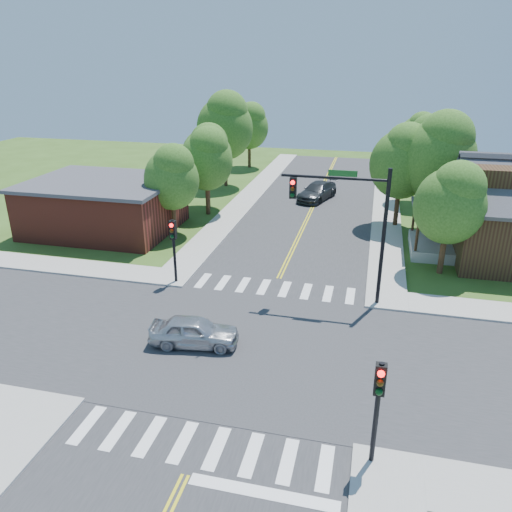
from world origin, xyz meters
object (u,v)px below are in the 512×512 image
(signal_pole_se, at_px, (378,395))
(signal_pole_nw, at_px, (173,240))
(signal_mast_ne, at_px, (351,214))
(car_silver, at_px, (194,332))
(car_dgrey, at_px, (317,192))

(signal_pole_se, relative_size, signal_pole_nw, 1.00)
(signal_mast_ne, height_order, signal_pole_nw, signal_mast_ne)
(signal_pole_nw, distance_m, car_silver, 7.06)
(signal_pole_se, height_order, car_silver, signal_pole_se)
(signal_pole_nw, height_order, car_dgrey, signal_pole_nw)
(signal_mast_ne, bearing_deg, car_dgrey, 101.29)
(signal_mast_ne, xyz_separation_m, signal_pole_se, (1.69, -11.21, -2.19))
(signal_pole_nw, relative_size, car_silver, 0.91)
(signal_pole_nw, bearing_deg, signal_mast_ne, 0.07)
(car_silver, xyz_separation_m, car_dgrey, (2.36, 25.30, 0.07))
(signal_mast_ne, distance_m, signal_pole_se, 11.55)
(car_dgrey, bearing_deg, car_silver, -77.67)
(car_silver, bearing_deg, signal_pole_nw, 21.09)
(signal_pole_se, bearing_deg, signal_pole_nw, 135.00)
(signal_mast_ne, xyz_separation_m, car_silver, (-6.22, -5.93, -4.17))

